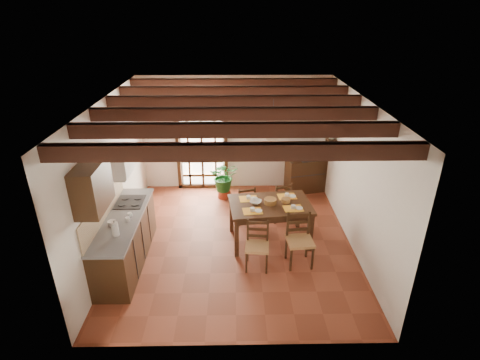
{
  "coord_description": "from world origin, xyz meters",
  "views": [
    {
      "loc": [
        -0.01,
        -6.2,
        4.24
      ],
      "look_at": [
        0.1,
        0.4,
        1.15
      ],
      "focal_mm": 28.0,
      "sensor_mm": 36.0,
      "label": 1
    }
  ],
  "objects_px": {
    "crt_tv": "(308,152)",
    "potted_plant": "(224,176)",
    "kitchen_counter": "(125,239)",
    "sideboard": "(306,175)",
    "chair_near_left": "(257,254)",
    "chair_far_left": "(245,210)",
    "chair_far_right": "(280,207)",
    "chair_near_right": "(299,249)",
    "pendant_lamp": "(272,139)",
    "dining_table": "(270,208)"
  },
  "relations": [
    {
      "from": "chair_far_left",
      "to": "sideboard",
      "type": "xyz_separation_m",
      "value": [
        1.57,
        1.47,
        0.15
      ]
    },
    {
      "from": "chair_far_right",
      "to": "chair_far_left",
      "type": "bearing_deg",
      "value": -14.24
    },
    {
      "from": "chair_near_left",
      "to": "chair_near_right",
      "type": "relative_size",
      "value": 0.91
    },
    {
      "from": "potted_plant",
      "to": "crt_tv",
      "type": "bearing_deg",
      "value": 9.26
    },
    {
      "from": "pendant_lamp",
      "to": "potted_plant",
      "type": "bearing_deg",
      "value": 117.45
    },
    {
      "from": "dining_table",
      "to": "crt_tv",
      "type": "relative_size",
      "value": 3.1
    },
    {
      "from": "kitchen_counter",
      "to": "sideboard",
      "type": "bearing_deg",
      "value": 37.12
    },
    {
      "from": "chair_far_left",
      "to": "crt_tv",
      "type": "relative_size",
      "value": 1.64
    },
    {
      "from": "chair_far_left",
      "to": "potted_plant",
      "type": "height_order",
      "value": "potted_plant"
    },
    {
      "from": "potted_plant",
      "to": "pendant_lamp",
      "type": "relative_size",
      "value": 2.29
    },
    {
      "from": "chair_near_right",
      "to": "crt_tv",
      "type": "height_order",
      "value": "crt_tv"
    },
    {
      "from": "chair_far_right",
      "to": "crt_tv",
      "type": "distance_m",
      "value": 1.77
    },
    {
      "from": "chair_near_right",
      "to": "pendant_lamp",
      "type": "bearing_deg",
      "value": 113.52
    },
    {
      "from": "sideboard",
      "to": "potted_plant",
      "type": "distance_m",
      "value": 2.06
    },
    {
      "from": "kitchen_counter",
      "to": "crt_tv",
      "type": "xyz_separation_m",
      "value": [
        3.73,
        2.82,
        0.56
      ]
    },
    {
      "from": "chair_near_left",
      "to": "chair_far_left",
      "type": "relative_size",
      "value": 1.02
    },
    {
      "from": "chair_far_left",
      "to": "chair_far_right",
      "type": "distance_m",
      "value": 0.76
    },
    {
      "from": "chair_near_left",
      "to": "chair_far_right",
      "type": "relative_size",
      "value": 0.98
    },
    {
      "from": "crt_tv",
      "to": "potted_plant",
      "type": "bearing_deg",
      "value": 173.85
    },
    {
      "from": "dining_table",
      "to": "chair_far_left",
      "type": "distance_m",
      "value": 0.98
    },
    {
      "from": "chair_near_left",
      "to": "pendant_lamp",
      "type": "height_order",
      "value": "pendant_lamp"
    },
    {
      "from": "chair_far_right",
      "to": "kitchen_counter",
      "type": "bearing_deg",
      "value": 5.68
    },
    {
      "from": "sideboard",
      "to": "crt_tv",
      "type": "xyz_separation_m",
      "value": [
        0.0,
        -0.01,
        0.61
      ]
    },
    {
      "from": "kitchen_counter",
      "to": "dining_table",
      "type": "relative_size",
      "value": 1.38
    },
    {
      "from": "kitchen_counter",
      "to": "sideboard",
      "type": "distance_m",
      "value": 4.68
    },
    {
      "from": "sideboard",
      "to": "pendant_lamp",
      "type": "height_order",
      "value": "pendant_lamp"
    },
    {
      "from": "chair_far_right",
      "to": "potted_plant",
      "type": "bearing_deg",
      "value": -61.39
    },
    {
      "from": "chair_far_right",
      "to": "chair_near_right",
      "type": "bearing_deg",
      "value": 75.67
    },
    {
      "from": "dining_table",
      "to": "chair_near_left",
      "type": "distance_m",
      "value": 0.98
    },
    {
      "from": "chair_near_left",
      "to": "chair_near_right",
      "type": "bearing_deg",
      "value": 12.09
    },
    {
      "from": "kitchen_counter",
      "to": "dining_table",
      "type": "bearing_deg",
      "value": 13.33
    },
    {
      "from": "chair_far_right",
      "to": "sideboard",
      "type": "height_order",
      "value": "chair_far_right"
    },
    {
      "from": "pendant_lamp",
      "to": "sideboard",
      "type": "bearing_deg",
      "value": 62.2
    },
    {
      "from": "chair_far_left",
      "to": "potted_plant",
      "type": "distance_m",
      "value": 1.26
    },
    {
      "from": "crt_tv",
      "to": "potted_plant",
      "type": "distance_m",
      "value": 2.11
    },
    {
      "from": "kitchen_counter",
      "to": "pendant_lamp",
      "type": "distance_m",
      "value": 3.16
    },
    {
      "from": "chair_near_left",
      "to": "chair_far_left",
      "type": "bearing_deg",
      "value": 101.98
    },
    {
      "from": "chair_near_right",
      "to": "pendant_lamp",
      "type": "distance_m",
      "value": 2.02
    },
    {
      "from": "dining_table",
      "to": "chair_far_right",
      "type": "height_order",
      "value": "chair_far_right"
    },
    {
      "from": "chair_far_right",
      "to": "pendant_lamp",
      "type": "xyz_separation_m",
      "value": [
        -0.3,
        -0.72,
        1.8
      ]
    },
    {
      "from": "crt_tv",
      "to": "pendant_lamp",
      "type": "bearing_deg",
      "value": -133.28
    },
    {
      "from": "chair_near_left",
      "to": "chair_near_right",
      "type": "height_order",
      "value": "chair_near_right"
    },
    {
      "from": "chair_near_left",
      "to": "potted_plant",
      "type": "distance_m",
      "value": 2.78
    },
    {
      "from": "chair_near_right",
      "to": "kitchen_counter",
      "type": "bearing_deg",
      "value": 172.21
    },
    {
      "from": "chair_near_right",
      "to": "chair_far_left",
      "type": "relative_size",
      "value": 1.13
    },
    {
      "from": "chair_far_left",
      "to": "chair_far_right",
      "type": "bearing_deg",
      "value": 168.65
    },
    {
      "from": "dining_table",
      "to": "potted_plant",
      "type": "distance_m",
      "value": 2.09
    },
    {
      "from": "kitchen_counter",
      "to": "chair_far_right",
      "type": "height_order",
      "value": "kitchen_counter"
    },
    {
      "from": "chair_near_right",
      "to": "chair_far_left",
      "type": "distance_m",
      "value": 1.74
    },
    {
      "from": "kitchen_counter",
      "to": "chair_near_right",
      "type": "relative_size",
      "value": 2.32
    }
  ]
}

